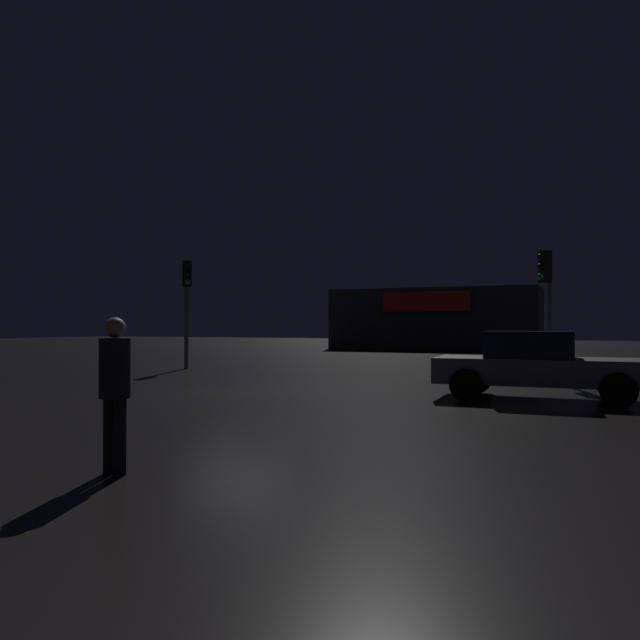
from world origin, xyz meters
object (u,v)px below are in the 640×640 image
at_px(store_building, 437,319).
at_px(traffic_signal_opposite, 187,294).
at_px(traffic_signal_main, 546,287).
at_px(pedestrian, 115,383).
at_px(car_near, 538,365).

xyz_separation_m(store_building, traffic_signal_opposite, (-4.32, -23.96, 0.72)).
height_order(traffic_signal_main, pedestrian, traffic_signal_main).
xyz_separation_m(traffic_signal_main, pedestrian, (-3.81, -13.98, -1.77)).
height_order(car_near, pedestrian, pedestrian).
relative_size(traffic_signal_main, pedestrian, 2.23).
bearing_deg(pedestrian, traffic_signal_opposite, 122.76).
bearing_deg(traffic_signal_opposite, car_near, -21.25).
height_order(traffic_signal_main, car_near, traffic_signal_main).
bearing_deg(traffic_signal_main, store_building, 109.48).
height_order(store_building, car_near, store_building).
bearing_deg(traffic_signal_main, pedestrian, -105.25).
xyz_separation_m(store_building, pedestrian, (4.66, -37.92, -1.10)).
relative_size(store_building, pedestrian, 8.14).
distance_m(store_building, traffic_signal_main, 25.41).
bearing_deg(store_building, pedestrian, -82.99).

